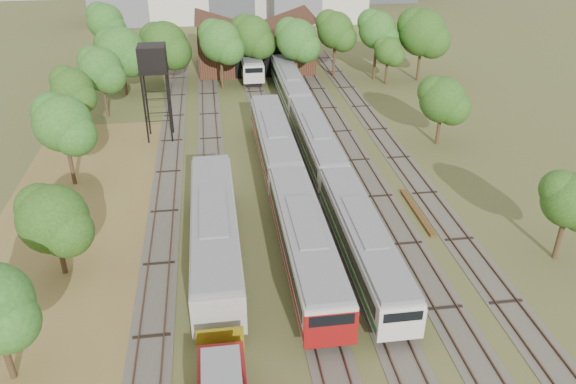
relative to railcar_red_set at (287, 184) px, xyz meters
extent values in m
plane|color=#475123|center=(2.00, -17.34, -1.98)|extent=(240.00, 240.00, 0.00)
cube|color=brown|center=(-16.00, -9.34, -1.96)|extent=(14.00, 60.00, 0.04)
cube|color=#4C473D|center=(-10.00, 7.66, -1.95)|extent=(2.60, 80.00, 0.06)
cube|color=#472D1E|center=(-10.72, 7.66, -1.86)|extent=(0.08, 80.00, 0.14)
cube|color=#472D1E|center=(-9.28, 7.66, -1.86)|extent=(0.08, 80.00, 0.14)
cube|color=#4C473D|center=(-6.00, 7.66, -1.95)|extent=(2.60, 80.00, 0.06)
cube|color=#472D1E|center=(-6.72, 7.66, -1.86)|extent=(0.08, 80.00, 0.14)
cube|color=#472D1E|center=(-5.28, 7.66, -1.86)|extent=(0.08, 80.00, 0.14)
cube|color=#4C473D|center=(0.00, 7.66, -1.95)|extent=(2.60, 80.00, 0.06)
cube|color=#472D1E|center=(-0.72, 7.66, -1.86)|extent=(0.08, 80.00, 0.14)
cube|color=#472D1E|center=(0.72, 7.66, -1.86)|extent=(0.08, 80.00, 0.14)
cube|color=#4C473D|center=(4.00, 7.66, -1.95)|extent=(2.60, 80.00, 0.06)
cube|color=#472D1E|center=(3.28, 7.66, -1.86)|extent=(0.08, 80.00, 0.14)
cube|color=#472D1E|center=(4.72, 7.66, -1.86)|extent=(0.08, 80.00, 0.14)
cube|color=#4C473D|center=(8.00, 7.66, -1.95)|extent=(2.60, 80.00, 0.06)
cube|color=#472D1E|center=(7.28, 7.66, -1.86)|extent=(0.08, 80.00, 0.14)
cube|color=#472D1E|center=(8.72, 7.66, -1.86)|extent=(0.08, 80.00, 0.14)
cube|color=#4C473D|center=(12.00, 7.66, -1.95)|extent=(2.60, 80.00, 0.06)
cube|color=#472D1E|center=(11.28, 7.66, -1.86)|extent=(0.08, 80.00, 0.14)
cube|color=#472D1E|center=(12.72, 7.66, -1.86)|extent=(0.08, 80.00, 0.14)
cube|color=black|center=(0.00, -8.69, -1.57)|extent=(2.25, 15.64, 0.82)
cube|color=beige|center=(0.00, -8.69, 0.12)|extent=(2.96, 17.00, 2.55)
cube|color=black|center=(0.00, -8.69, 0.42)|extent=(3.02, 15.64, 0.87)
cube|color=slate|center=(0.00, -8.69, 1.58)|extent=(2.72, 16.66, 0.37)
cube|color=maroon|center=(0.00, -8.69, -0.60)|extent=(3.02, 16.66, 0.46)
cube|color=maroon|center=(0.00, -17.14, -0.01)|extent=(3.00, 0.25, 2.30)
cube|color=black|center=(0.00, 8.81, -1.57)|extent=(2.25, 15.64, 0.82)
cube|color=beige|center=(0.00, 8.81, 0.12)|extent=(2.96, 17.00, 2.55)
cube|color=black|center=(0.00, 8.81, 0.42)|extent=(3.02, 15.64, 0.87)
cube|color=slate|center=(0.00, 8.81, 1.58)|extent=(2.72, 16.66, 0.37)
cube|color=maroon|center=(0.00, 8.81, -0.60)|extent=(3.02, 16.66, 0.46)
cube|color=black|center=(4.00, -8.66, -1.61)|extent=(2.02, 15.64, 0.74)
cube|color=beige|center=(4.00, -8.66, -0.09)|extent=(2.67, 17.00, 2.30)
cube|color=black|center=(4.00, -8.66, 0.19)|extent=(2.73, 15.64, 0.78)
cube|color=slate|center=(4.00, -8.66, 1.22)|extent=(2.45, 16.66, 0.33)
cube|color=#165B27|center=(4.00, -8.66, -0.73)|extent=(2.73, 16.66, 0.41)
cube|color=beige|center=(4.00, -17.11, -0.21)|extent=(2.71, 0.25, 2.07)
cube|color=black|center=(4.00, 8.84, -1.61)|extent=(2.02, 15.64, 0.74)
cube|color=beige|center=(4.00, 8.84, -0.09)|extent=(2.67, 17.00, 2.30)
cube|color=black|center=(4.00, 8.84, 0.19)|extent=(2.73, 15.64, 0.78)
cube|color=slate|center=(4.00, 8.84, 1.22)|extent=(2.45, 16.66, 0.33)
cube|color=#165B27|center=(4.00, 8.84, -0.73)|extent=(2.73, 16.66, 0.41)
cube|color=black|center=(4.00, 26.34, -1.61)|extent=(2.02, 15.64, 0.74)
cube|color=beige|center=(4.00, 26.34, -0.09)|extent=(2.67, 17.00, 2.30)
cube|color=black|center=(4.00, 26.34, 0.19)|extent=(2.73, 15.64, 0.78)
cube|color=slate|center=(4.00, 26.34, 1.22)|extent=(2.45, 16.66, 0.33)
cube|color=#165B27|center=(4.00, 26.34, -0.73)|extent=(2.73, 16.66, 0.41)
cube|color=black|center=(0.00, 38.66, -1.60)|extent=(2.04, 14.72, 0.74)
cube|color=beige|center=(0.00, 38.66, -0.07)|extent=(2.69, 16.00, 2.32)
cube|color=black|center=(0.00, 38.66, 0.20)|extent=(2.75, 14.72, 0.79)
cube|color=slate|center=(0.00, 38.66, 1.25)|extent=(2.47, 15.68, 0.33)
cube|color=#165B27|center=(0.00, 38.66, -0.72)|extent=(2.75, 15.68, 0.42)
cube|color=beige|center=(0.00, 30.71, -0.19)|extent=(2.73, 0.25, 2.09)
cube|color=gold|center=(-6.00, -16.70, -0.46)|extent=(2.56, 0.20, 1.71)
cube|color=slate|center=(-6.00, -20.65, 1.15)|extent=(1.90, 3.60, 0.19)
cube|color=black|center=(-6.00, -6.65, -1.55)|extent=(2.36, 16.56, 0.86)
cube|color=gray|center=(-6.00, -6.65, 0.22)|extent=(3.11, 18.00, 2.68)
cube|color=black|center=(-6.00, -6.65, 0.54)|extent=(3.17, 16.56, 0.91)
cube|color=slate|center=(-6.00, -6.65, 1.75)|extent=(2.86, 17.64, 0.39)
cylinder|color=black|center=(-12.28, 14.69, 1.58)|extent=(0.18, 0.18, 7.11)
cylinder|color=black|center=(-9.88, 14.69, 1.58)|extent=(0.18, 0.18, 7.11)
cylinder|color=black|center=(-12.28, 17.09, 1.58)|extent=(0.18, 0.18, 7.11)
cylinder|color=black|center=(-9.88, 17.09, 1.58)|extent=(0.18, 0.18, 7.11)
cube|color=black|center=(-11.08, 15.89, 5.23)|extent=(2.80, 2.80, 0.20)
cube|color=black|center=(-11.08, 15.89, 6.53)|extent=(2.66, 2.66, 2.40)
cube|color=brown|center=(10.20, -2.73, -1.86)|extent=(0.45, 7.24, 0.24)
cube|color=#381A14|center=(1.00, 40.66, 0.77)|extent=(16.00, 11.00, 5.50)
cube|color=#381A14|center=(-3.00, 40.66, 4.12)|extent=(8.45, 11.55, 2.96)
cube|color=#381A14|center=(5.00, 40.66, 4.12)|extent=(8.45, 11.55, 2.96)
cube|color=black|center=(1.00, 35.21, 0.22)|extent=(6.40, 0.15, 4.12)
cylinder|color=#382616|center=(-17.09, -16.26, 0.01)|extent=(0.36, 0.36, 3.96)
cylinder|color=#382616|center=(-16.26, -7.00, -0.29)|extent=(0.36, 0.36, 3.38)
sphere|color=#194612|center=(-16.26, -7.00, 2.33)|extent=(4.55, 4.55, 4.55)
cylinder|color=#382616|center=(-18.10, 6.46, 0.27)|extent=(0.36, 0.36, 4.50)
sphere|color=#194612|center=(-18.10, 6.46, 3.75)|extent=(4.85, 4.85, 4.85)
cylinder|color=#382616|center=(-19.18, 16.25, 0.22)|extent=(0.36, 0.36, 4.40)
sphere|color=#194612|center=(-19.18, 16.25, 3.62)|extent=(4.10, 4.10, 4.10)
cylinder|color=#382616|center=(-17.50, 23.14, 0.19)|extent=(0.36, 0.36, 4.33)
sphere|color=#194612|center=(-17.50, 23.14, 3.54)|extent=(4.75, 4.75, 4.75)
cylinder|color=#382616|center=(-17.69, 33.83, -0.04)|extent=(0.36, 0.36, 3.87)
sphere|color=#194612|center=(-17.69, 33.83, 2.95)|extent=(4.46, 4.46, 4.46)
cylinder|color=#382616|center=(-19.85, 44.74, 0.48)|extent=(0.36, 0.36, 4.92)
sphere|color=#194612|center=(-19.85, 44.74, 4.28)|extent=(5.08, 5.08, 5.08)
cylinder|color=#382616|center=(-16.19, 30.55, 0.21)|extent=(0.36, 0.36, 4.38)
sphere|color=#194612|center=(-16.19, 30.55, 3.60)|extent=(5.85, 5.85, 5.85)
cylinder|color=#382616|center=(-11.22, 34.66, 0.02)|extent=(0.36, 0.36, 3.99)
sphere|color=#194612|center=(-11.22, 34.66, 3.11)|extent=(6.11, 6.11, 6.11)
cylinder|color=#382616|center=(-4.06, 31.47, 0.43)|extent=(0.36, 0.36, 4.81)
sphere|color=#194612|center=(-4.06, 31.47, 4.15)|extent=(5.18, 5.18, 5.18)
cylinder|color=#382616|center=(0.14, 34.11, 0.39)|extent=(0.36, 0.36, 4.73)
sphere|color=#194612|center=(0.14, 34.11, 4.05)|extent=(5.31, 5.31, 5.31)
cylinder|color=#382616|center=(5.59, 31.21, 0.42)|extent=(0.36, 0.36, 4.79)
sphere|color=#194612|center=(5.59, 31.21, 4.12)|extent=(5.15, 5.15, 5.15)
cylinder|color=#382616|center=(11.26, 34.25, 0.54)|extent=(0.36, 0.36, 5.04)
sphere|color=#194612|center=(11.26, 34.25, 4.44)|extent=(4.83, 4.83, 4.83)
cylinder|color=#382616|center=(16.56, 32.71, 0.62)|extent=(0.36, 0.36, 5.19)
sphere|color=#194612|center=(16.56, 32.71, 4.63)|extent=(4.86, 4.86, 4.86)
cylinder|color=#382616|center=(22.24, 31.29, 0.55)|extent=(0.36, 0.36, 5.04)
sphere|color=#194612|center=(22.24, 31.29, 4.44)|extent=(6.08, 6.08, 6.08)
cylinder|color=#382616|center=(17.75, -10.02, -0.14)|extent=(0.36, 0.36, 3.67)
sphere|color=#194612|center=(17.75, -10.02, 2.70)|extent=(3.74, 3.74, 3.74)
cylinder|color=#382616|center=(16.94, 10.41, -0.13)|extent=(0.36, 0.36, 3.70)
sphere|color=#194612|center=(16.94, 10.41, 2.73)|extent=(4.55, 4.55, 4.55)
cylinder|color=#382616|center=(17.51, 30.29, -0.21)|extent=(0.36, 0.36, 3.53)
sphere|color=#194612|center=(17.51, 30.29, 2.52)|extent=(3.61, 3.61, 3.61)
camera|label=1|loc=(-5.57, -39.77, 21.17)|focal=35.00mm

